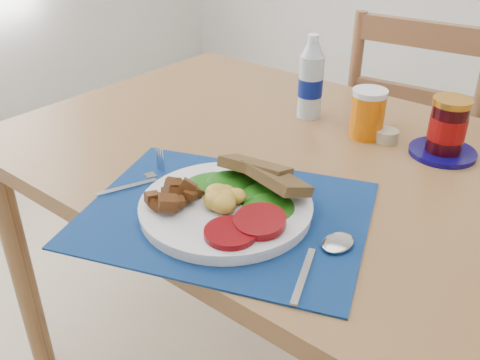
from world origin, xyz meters
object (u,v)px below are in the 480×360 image
Objects in this scene: jam_on_saucer at (447,130)px; water_bottle at (311,82)px; breakfast_plate at (222,203)px; juice_glass at (367,115)px; chair_far at (416,127)px.

water_bottle is at bearing -179.36° from jam_on_saucer.
juice_glass reaches higher than breakfast_plate.
breakfast_plate is 1.47× the size of water_bottle.
chair_far is 10.63× the size of juice_glass.
breakfast_plate is 0.47m from juice_glass.
juice_glass is 0.18m from jam_on_saucer.
jam_on_saucer is (0.24, -0.49, 0.23)m from chair_far.
water_bottle reaches higher than breakfast_plate.
breakfast_plate is (0.02, -0.97, 0.20)m from chair_far.
chair_far reaches higher than juice_glass.
breakfast_plate is 0.50m from water_bottle.
breakfast_plate is at bearing 84.77° from chair_far.
jam_on_saucer is at bearing 7.17° from juice_glass.
chair_far is at bearing 77.81° from water_bottle.
jam_on_saucer reaches higher than breakfast_plate.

